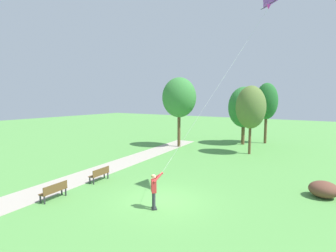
{
  "coord_description": "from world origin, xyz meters",
  "views": [
    {
      "loc": [
        7.47,
        -11.0,
        5.4
      ],
      "look_at": [
        0.13,
        0.51,
        3.94
      ],
      "focal_mm": 28.11,
      "sensor_mm": 36.0,
      "label": 1
    }
  ],
  "objects": [
    {
      "name": "flying_kite",
      "position": [
        4.16,
        2.75,
        10.07
      ],
      "size": [
        4.43,
        4.3,
        8.73
      ],
      "color": "purple"
    },
    {
      "name": "person_kite_flyer",
      "position": [
        0.27,
        -0.97,
        1.05
      ],
      "size": [
        0.6,
        0.59,
        1.83
      ],
      "color": "#232328",
      "rests_on": "ground"
    },
    {
      "name": "park_bench_far_walkway",
      "position": [
        -5.22,
        0.64,
        0.51
      ],
      "size": [
        0.56,
        1.53,
        0.88
      ],
      "color": "brown",
      "rests_on": "ground"
    },
    {
      "name": "park_bench_near_walkway",
      "position": [
        -4.93,
        -2.85,
        0.51
      ],
      "size": [
        0.56,
        1.53,
        0.88
      ],
      "color": "brown",
      "rests_on": "ground"
    },
    {
      "name": "lakeside_shrub",
      "position": [
        7.17,
        5.26,
        0.44
      ],
      "size": [
        1.5,
        1.41,
        0.89
      ],
      "primitive_type": "ellipsoid",
      "color": "brown",
      "rests_on": "ground"
    },
    {
      "name": "tree_horizon_far",
      "position": [
        -7.05,
        14.02,
        5.43
      ],
      "size": [
        3.82,
        3.4,
        7.64
      ],
      "color": "brown",
      "rests_on": "ground"
    },
    {
      "name": "tree_lakeside_far",
      "position": [
        0.64,
        14.36,
        4.51
      ],
      "size": [
        2.8,
        2.96,
        6.57
      ],
      "color": "brown",
      "rests_on": "ground"
    },
    {
      "name": "tree_treeline_left",
      "position": [
        -1.48,
        19.29,
        4.34
      ],
      "size": [
        3.49,
        3.82,
        6.7
      ],
      "color": "brown",
      "rests_on": "ground"
    },
    {
      "name": "walkway_path",
      "position": [
        -7.01,
        2.0,
        0.01
      ],
      "size": [
        5.01,
        32.09,
        0.02
      ],
      "primitive_type": "cube",
      "rotation": [
        0.0,
        0.0,
        0.08
      ],
      "color": "#ADA393",
      "rests_on": "ground"
    },
    {
      "name": "tree_treeline_center",
      "position": [
        0.54,
        21.53,
        4.98
      ],
      "size": [
        2.56,
        2.19,
        7.18
      ],
      "color": "brown",
      "rests_on": "ground"
    },
    {
      "name": "ground_plane",
      "position": [
        0.0,
        0.0,
        0.0
      ],
      "size": [
        120.0,
        120.0,
        0.0
      ],
      "primitive_type": "plane",
      "color": "#569947"
    }
  ]
}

